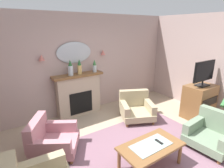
{
  "coord_description": "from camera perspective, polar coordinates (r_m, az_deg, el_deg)",
  "views": [
    {
      "loc": [
        -2.1,
        -1.87,
        2.34
      ],
      "look_at": [
        0.13,
        1.46,
        1.08
      ],
      "focal_mm": 28.79,
      "sensor_mm": 36.0,
      "label": 1
    }
  ],
  "objects": [
    {
      "name": "mantel_vase_right",
      "position": [
        4.82,
        -10.29,
        5.3
      ],
      "size": [
        0.11,
        0.11,
        0.4
      ],
      "color": "tan",
      "rests_on": "fireplace"
    },
    {
      "name": "armchair_by_coffee_table",
      "position": [
        4.87,
        7.6,
        -7.35
      ],
      "size": [
        1.07,
        1.08,
        0.71
      ],
      "color": "tan",
      "rests_on": "ground"
    },
    {
      "name": "tv_flatscreen",
      "position": [
        5.13,
        27.23,
        3.2
      ],
      "size": [
        0.84,
        0.24,
        0.65
      ],
      "color": "black",
      "rests_on": "tv_cabinet"
    },
    {
      "name": "mantel_vase_left",
      "position": [
        4.73,
        -13.06,
        4.84
      ],
      "size": [
        0.13,
        0.13,
        0.41
      ],
      "color": "silver",
      "rests_on": "fireplace"
    },
    {
      "name": "tv_cabinet",
      "position": [
        5.36,
        25.87,
        -5.0
      ],
      "size": [
        0.8,
        0.57,
        0.9
      ],
      "color": "brown",
      "rests_on": "ground"
    },
    {
      "name": "patterned_rug",
      "position": [
        3.76,
        9.72,
        -21.16
      ],
      "size": [
        3.2,
        2.4,
        0.01
      ],
      "primitive_type": "cube",
      "color": "#7F5B6B",
      "rests_on": "ground"
    },
    {
      "name": "tv_remote",
      "position": [
        3.36,
        14.67,
        -17.36
      ],
      "size": [
        0.04,
        0.16,
        0.02
      ],
      "primitive_type": "cube",
      "color": "black",
      "rests_on": "coffee_table"
    },
    {
      "name": "wall_mirror",
      "position": [
        4.89,
        -11.89,
        9.72
      ],
      "size": [
        0.96,
        0.06,
        0.56
      ],
      "primitive_type": "ellipsoid",
      "color": "#B2BCC6"
    },
    {
      "name": "wall_sconce_right",
      "position": [
        5.23,
        -2.89,
        9.99
      ],
      "size": [
        0.14,
        0.14,
        0.14
      ],
      "primitive_type": "cone",
      "color": "#D17066"
    },
    {
      "name": "armchair_in_corner",
      "position": [
        4.29,
        29.29,
        -13.3
      ],
      "size": [
        0.88,
        0.87,
        0.71
      ],
      "color": "gray",
      "rests_on": "ground"
    },
    {
      "name": "armchair_beside_couch",
      "position": [
        3.78,
        -18.92,
        -16.1
      ],
      "size": [
        1.12,
        1.11,
        0.71
      ],
      "color": "#B77A84",
      "rests_on": "ground"
    },
    {
      "name": "fireplace",
      "position": [
        5.04,
        -10.47,
        -3.37
      ],
      "size": [
        1.36,
        0.36,
        1.16
      ],
      "color": "tan",
      "rests_on": "ground"
    },
    {
      "name": "wall_sconce_left",
      "position": [
        4.6,
        -21.49,
        7.79
      ],
      "size": [
        0.14,
        0.14,
        0.14
      ],
      "primitive_type": "cone",
      "color": "#D17066"
    },
    {
      "name": "coffee_table",
      "position": [
        3.3,
        12.22,
        -19.24
      ],
      "size": [
        1.1,
        0.6,
        0.45
      ],
      "color": "brown",
      "rests_on": "ground"
    },
    {
      "name": "mantel_vase_centre",
      "position": [
        5.02,
        -5.56,
        5.76
      ],
      "size": [
        0.11,
        0.11,
        0.35
      ],
      "color": "silver",
      "rests_on": "fireplace"
    },
    {
      "name": "floor",
      "position": [
        3.69,
        11.98,
        -23.31
      ],
      "size": [
        6.72,
        6.32,
        0.1
      ],
      "primitive_type": "cube",
      "color": "tan",
      "rests_on": "ground"
    },
    {
      "name": "wall_back",
      "position": [
        5.13,
        -9.1,
        6.24
      ],
      "size": [
        6.72,
        0.1,
        2.72
      ],
      "primitive_type": "cube",
      "color": "#B29993",
      "rests_on": "ground"
    }
  ]
}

